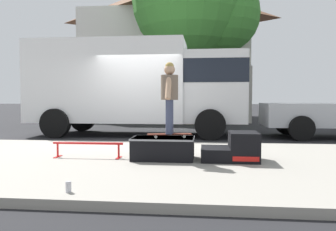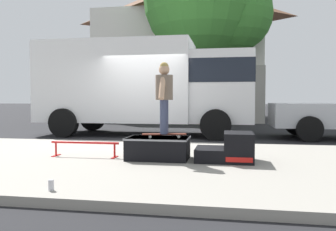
% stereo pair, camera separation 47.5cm
% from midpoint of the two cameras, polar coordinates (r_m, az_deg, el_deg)
% --- Properties ---
extents(ground_plane, '(140.00, 140.00, 0.00)m').
position_cam_midpoint_polar(ground_plane, '(9.28, -7.66, -4.65)').
color(ground_plane, black).
extents(sidewalk_slab, '(50.00, 5.00, 0.12)m').
position_cam_midpoint_polar(sidewalk_slab, '(6.43, -14.12, -7.49)').
color(sidewalk_slab, gray).
rests_on(sidewalk_slab, ground).
extents(skate_box, '(1.10, 0.72, 0.39)m').
position_cam_midpoint_polar(skate_box, '(6.15, -3.00, -5.34)').
color(skate_box, black).
rests_on(skate_box, sidewalk_slab).
extents(kicker_ramp, '(0.98, 0.73, 0.50)m').
position_cam_midpoint_polar(kicker_ramp, '(6.07, 8.83, -5.48)').
color(kicker_ramp, black).
rests_on(kicker_ramp, sidewalk_slab).
extents(grind_rail, '(1.32, 0.28, 0.29)m').
position_cam_midpoint_polar(grind_rail, '(6.52, -15.24, -4.95)').
color(grind_rail, red).
rests_on(grind_rail, sidewalk_slab).
extents(skateboard, '(0.80, 0.36, 0.07)m').
position_cam_midpoint_polar(skateboard, '(6.08, -1.99, -3.17)').
color(skateboard, '#4C1E14').
rests_on(skateboard, skate_box).
extents(skater_kid, '(0.31, 0.65, 1.26)m').
position_cam_midpoint_polar(skater_kid, '(6.05, -2.00, 3.97)').
color(skater_kid, '#3F4766').
rests_on(skater_kid, skateboard).
extents(soda_can, '(0.07, 0.07, 0.13)m').
position_cam_midpoint_polar(soda_can, '(4.26, -19.38, -11.16)').
color(soda_can, silver).
rests_on(soda_can, sidewalk_slab).
extents(box_truck, '(6.91, 2.63, 3.05)m').
position_cam_midpoint_polar(box_truck, '(11.40, -6.06, 5.31)').
color(box_truck, white).
rests_on(box_truck, ground).
extents(street_tree_main, '(5.92, 5.38, 8.43)m').
position_cam_midpoint_polar(street_tree_main, '(16.75, 3.93, 17.92)').
color(street_tree_main, brown).
rests_on(street_tree_main, ground).
extents(house_behind, '(9.54, 8.23, 8.40)m').
position_cam_midpoint_polar(house_behind, '(21.45, -0.50, 10.96)').
color(house_behind, silver).
rests_on(house_behind, ground).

